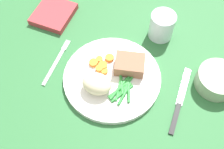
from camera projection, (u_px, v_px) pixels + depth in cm
name	position (u px, v px, depth cm)	size (l,w,h in cm)	color
dining_table	(125.00, 78.00, 78.24)	(120.00, 90.00, 2.00)	#2D6B38
dinner_plate	(112.00, 78.00, 76.24)	(27.00, 27.00, 1.60)	white
meat_portion	(130.00, 65.00, 75.42)	(8.05, 6.33, 3.58)	#936047
mashed_potatoes	(97.00, 84.00, 71.53)	(7.86, 6.14, 4.92)	beige
carrot_slices	(102.00, 64.00, 77.09)	(6.14, 6.80, 1.11)	orange
green_beans	(123.00, 89.00, 73.15)	(6.23, 10.13, 0.86)	#2D8C38
fork	(56.00, 62.00, 79.67)	(1.44, 16.60, 0.40)	silver
knife	(180.00, 101.00, 73.17)	(1.70, 20.50, 0.64)	black
water_glass	(162.00, 27.00, 82.14)	(7.40, 7.40, 8.24)	silver
salad_bowl	(217.00, 79.00, 73.79)	(11.29, 11.29, 4.78)	#99B28C
napkin	(54.00, 14.00, 88.27)	(11.62, 12.56, 2.00)	#B2383D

